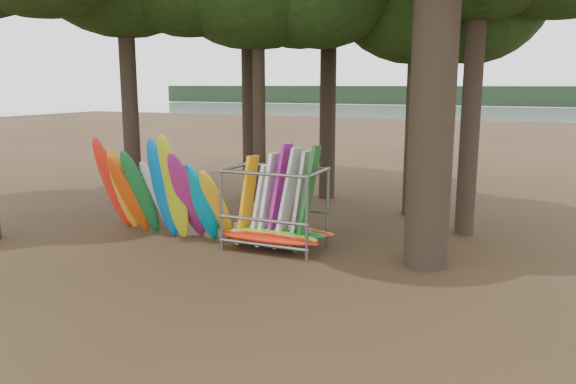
% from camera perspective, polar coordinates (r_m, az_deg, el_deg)
% --- Properties ---
extents(ground, '(120.00, 120.00, 0.00)m').
position_cam_1_polar(ground, '(15.01, -4.97, -6.03)').
color(ground, '#47331E').
rests_on(ground, ground).
extents(lake, '(160.00, 160.00, 0.00)m').
position_cam_1_polar(lake, '(73.01, 18.55, 6.91)').
color(lake, gray).
rests_on(lake, ground).
extents(far_shore, '(160.00, 4.00, 4.00)m').
position_cam_1_polar(far_shore, '(122.77, 20.95, 9.09)').
color(far_shore, black).
rests_on(far_shore, ground).
extents(kayak_row, '(4.16, 2.01, 3.19)m').
position_cam_1_polar(kayak_row, '(16.31, -12.98, -0.16)').
color(kayak_row, red).
rests_on(kayak_row, ground).
extents(storage_rack, '(3.10, 1.55, 2.86)m').
position_cam_1_polar(storage_rack, '(14.97, -1.29, -1.98)').
color(storage_rack, slate).
rests_on(storage_rack, ground).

